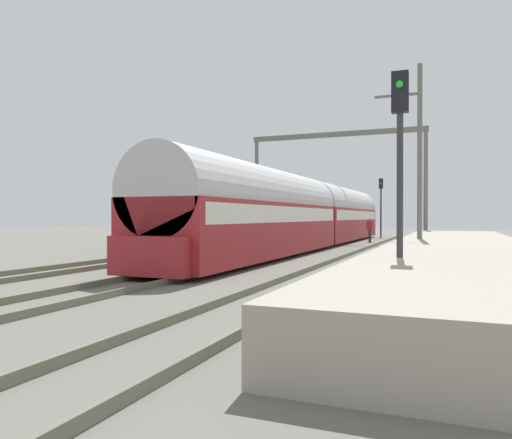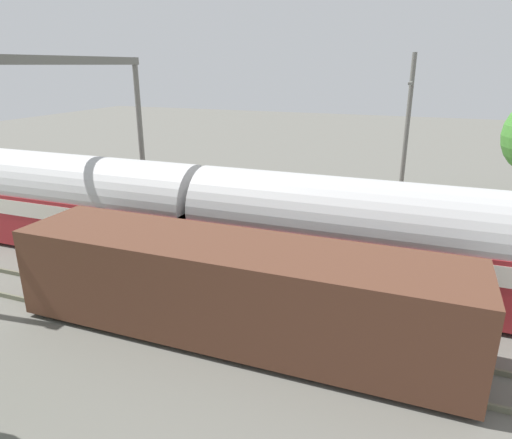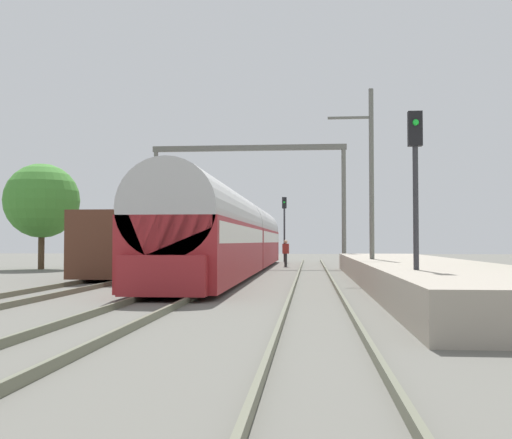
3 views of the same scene
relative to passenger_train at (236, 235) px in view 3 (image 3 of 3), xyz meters
The scene contains 13 objects.
ground 11.24m from the passenger_train, 90.00° to the right, with size 120.00×120.00×0.00m, color #64635B.
track_far_west 11.95m from the passenger_train, 110.33° to the right, with size 1.52×60.00×0.16m.
track_west 11.22m from the passenger_train, 90.00° to the right, with size 1.52×60.00×0.16m.
track_east 11.95m from the passenger_train, 69.67° to the right, with size 1.52×60.00×0.16m.
platform 12.13m from the passenger_train, 48.86° to the right, with size 4.40×28.00×0.90m.
passenger_train is the anchor object (origin of this frame).
freight_car 5.19m from the passenger_train, 142.51° to the right, with size 2.80×13.00×2.70m.
person_crossing 7.41m from the passenger_train, 71.06° to the left, with size 0.43×0.29×1.73m.
railway_signal_near 17.86m from the passenger_train, 68.10° to the right, with size 0.36×0.30×4.98m.
railway_signal_far 16.41m from the passenger_train, 83.27° to the left, with size 0.36×0.30×5.17m.
catenary_gantry 7.66m from the passenger_train, 90.00° to the left, with size 12.60×0.28×7.86m.
catenary_pole_east_mid 9.64m from the passenger_train, 46.62° to the right, with size 1.90×0.20×8.00m.
tree_west_background 12.13m from the passenger_train, 169.49° to the left, with size 4.37×4.37×6.21m.
Camera 3 is at (3.94, -21.42, 1.62)m, focal length 43.00 mm.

